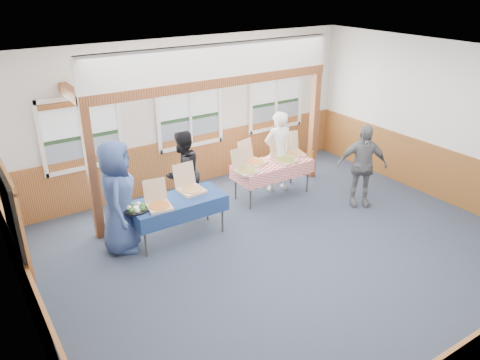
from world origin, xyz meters
name	(u,v)px	position (x,y,z in m)	size (l,w,h in m)	color
floor	(289,253)	(0.00, 0.00, 0.00)	(8.00, 8.00, 0.00)	#272D40
ceiling	(298,62)	(0.00, 0.00, 3.20)	(8.00, 8.00, 0.00)	white
wall_back	(189,114)	(0.00, 3.50, 1.60)	(8.00, 8.00, 0.00)	silver
wall_left	(19,239)	(-4.00, 0.00, 1.60)	(8.00, 8.00, 0.00)	silver
wall_right	(449,124)	(4.00, 0.00, 1.60)	(8.00, 8.00, 0.00)	silver
wainscot_back	(192,160)	(0.00, 3.48, 0.55)	(7.98, 0.05, 1.10)	brown
wainscot_left	(38,312)	(-3.98, 0.00, 0.55)	(0.05, 6.98, 1.10)	brown
wainscot_right	(439,173)	(3.98, 0.00, 0.55)	(0.05, 6.98, 1.10)	brown
cased_opening	(18,244)	(-3.96, 0.90, 1.05)	(0.06, 1.30, 2.10)	#323232
window_left	(81,129)	(-2.30, 3.46, 1.68)	(1.56, 0.10, 1.46)	white
window_mid	(190,111)	(0.00, 3.46, 1.68)	(1.56, 0.10, 1.46)	white
window_right	(276,96)	(2.30, 3.46, 1.68)	(1.56, 0.10, 1.46)	white
post_left	(92,175)	(-2.50, 2.30, 1.20)	(0.15, 0.15, 2.40)	#5F2E15
post_right	(314,127)	(2.50, 2.30, 1.20)	(0.15, 0.15, 2.40)	#5F2E15
cross_beam	(217,83)	(0.00, 2.30, 2.49)	(5.15, 0.18, 0.18)	#5F2E15
table_left	(177,202)	(-1.32, 1.50, 0.69)	(1.82, 1.25, 0.76)	#323232
table_right	(273,165)	(1.11, 1.96, 0.69)	(1.82, 1.40, 0.76)	#323232
pizza_box_a	(159,204)	(-1.71, 1.39, 0.82)	(0.46, 0.53, 0.43)	tan
pizza_box_b	(190,188)	(-0.97, 1.67, 0.83)	(0.45, 0.54, 0.46)	tan
pizza_box_c	(245,169)	(0.35, 1.86, 0.82)	(0.42, 0.50, 0.43)	tan
pizza_box_d	(253,160)	(0.74, 2.15, 0.83)	(0.55, 0.61, 0.46)	tan
pizza_box_e	(284,158)	(1.35, 1.88, 0.83)	(0.49, 0.57, 0.46)	tan
pizza_box_f	(293,151)	(1.77, 2.10, 0.82)	(0.51, 0.58, 0.45)	tan
veggie_tray	(136,208)	(-2.07, 1.50, 0.79)	(0.43, 0.43, 0.10)	black
drink_glass	(312,155)	(1.96, 1.71, 0.83)	(0.07, 0.07, 0.15)	brown
woman_white	(278,152)	(1.38, 2.14, 0.88)	(0.64, 0.42, 1.76)	white
woman_black	(183,173)	(-0.79, 2.30, 0.84)	(0.82, 0.64, 1.68)	black
man_blue	(118,197)	(-2.30, 1.69, 0.98)	(0.96, 0.62, 1.96)	#334880
person_grey	(362,166)	(2.35, 0.66, 0.85)	(1.00, 0.41, 1.70)	slate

